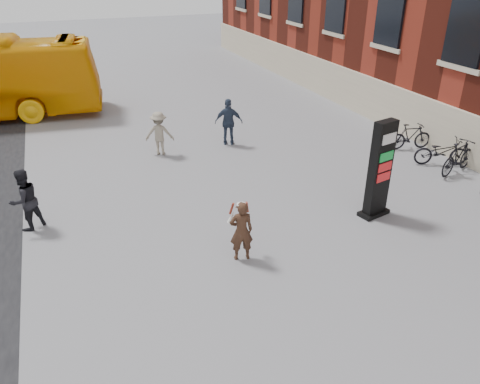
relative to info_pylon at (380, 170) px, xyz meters
name	(u,v)px	position (x,y,z in m)	size (l,w,h in m)	color
ground	(249,268)	(-4.30, -1.06, -1.39)	(100.00, 100.00, 0.00)	#9E9EA3
info_pylon	(380,170)	(0.00, 0.00, 0.00)	(0.97, 0.62, 2.79)	black
woman	(241,230)	(-4.31, -0.59, -0.59)	(0.66, 0.61, 1.56)	black
pedestrian_a	(25,200)	(-9.09, 2.83, -0.53)	(0.83, 0.65, 1.71)	black
pedestrian_b	(159,133)	(-4.59, 6.70, -0.59)	(1.04, 0.60, 1.61)	gray
pedestrian_c	(229,122)	(-1.89, 6.70, -0.49)	(1.05, 0.44, 1.80)	#2D394F
bike_5	(458,157)	(4.30, 1.34, -0.82)	(0.53, 1.89, 1.14)	black
bike_6	(441,152)	(4.30, 2.09, -0.90)	(0.65, 1.85, 0.97)	black
bike_7	(410,136)	(4.30, 3.70, -0.90)	(0.47, 1.65, 0.99)	black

